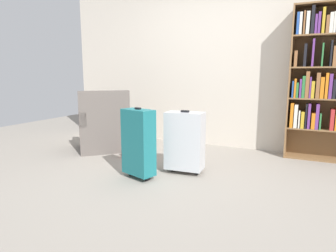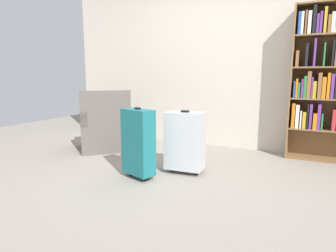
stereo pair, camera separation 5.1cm
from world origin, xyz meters
name	(u,v)px [view 2 (the right image)]	position (x,y,z in m)	size (l,w,h in m)	color
ground_plane	(170,182)	(0.00, 0.00, 0.00)	(9.46, 9.46, 0.00)	gray
back_wall	(223,63)	(0.00, 1.85, 1.30)	(5.41, 0.10, 2.60)	beige
bookshelf	(335,77)	(1.52, 1.64, 1.08)	(1.07, 0.30, 2.00)	brown
armchair	(105,129)	(-1.49, 0.81, 0.32)	(0.99, 0.99, 0.90)	#59514C
mug	(125,153)	(-1.00, 0.62, 0.05)	(0.12, 0.08, 0.10)	red
suitcase_teal	(138,142)	(-0.37, -0.04, 0.40)	(0.41, 0.29, 0.78)	#19666B
suitcase_silver	(185,141)	(0.01, 0.35, 0.38)	(0.44, 0.28, 0.73)	#B7BABF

